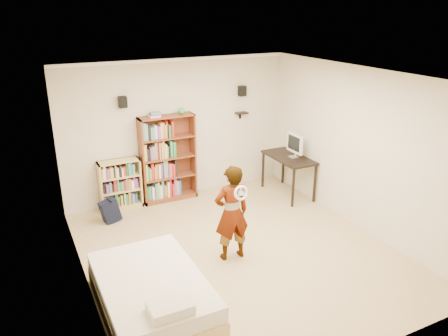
{
  "coord_description": "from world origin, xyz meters",
  "views": [
    {
      "loc": [
        -2.84,
        -5.2,
        3.59
      ],
      "look_at": [
        0.05,
        0.6,
        1.18
      ],
      "focal_mm": 35.0,
      "sensor_mm": 36.0,
      "label": 1
    }
  ],
  "objects_px": {
    "daybed": "(152,289)",
    "person": "(232,213)",
    "computer_desk": "(288,175)",
    "tall_bookshelf": "(168,159)",
    "low_bookshelf": "(120,185)"
  },
  "relations": [
    {
      "from": "person",
      "to": "low_bookshelf",
      "type": "bearing_deg",
      "value": -63.45
    },
    {
      "from": "tall_bookshelf",
      "to": "daybed",
      "type": "bearing_deg",
      "value": -113.54
    },
    {
      "from": "tall_bookshelf",
      "to": "computer_desk",
      "type": "relative_size",
      "value": 1.43
    },
    {
      "from": "low_bookshelf",
      "to": "daybed",
      "type": "relative_size",
      "value": 0.5
    },
    {
      "from": "low_bookshelf",
      "to": "tall_bookshelf",
      "type": "bearing_deg",
      "value": -0.76
    },
    {
      "from": "computer_desk",
      "to": "daybed",
      "type": "xyz_separation_m",
      "value": [
        -3.55,
        -2.23,
        -0.12
      ]
    },
    {
      "from": "tall_bookshelf",
      "to": "person",
      "type": "height_order",
      "value": "tall_bookshelf"
    },
    {
      "from": "daybed",
      "to": "person",
      "type": "xyz_separation_m",
      "value": [
        1.44,
        0.62,
        0.46
      ]
    },
    {
      "from": "low_bookshelf",
      "to": "person",
      "type": "distance_m",
      "value": 2.68
    },
    {
      "from": "computer_desk",
      "to": "person",
      "type": "height_order",
      "value": "person"
    },
    {
      "from": "low_bookshelf",
      "to": "daybed",
      "type": "height_order",
      "value": "low_bookshelf"
    },
    {
      "from": "computer_desk",
      "to": "tall_bookshelf",
      "type": "bearing_deg",
      "value": 159.49
    },
    {
      "from": "tall_bookshelf",
      "to": "person",
      "type": "relative_size",
      "value": 1.14
    },
    {
      "from": "person",
      "to": "daybed",
      "type": "bearing_deg",
      "value": 26.44
    },
    {
      "from": "low_bookshelf",
      "to": "person",
      "type": "relative_size",
      "value": 0.64
    }
  ]
}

